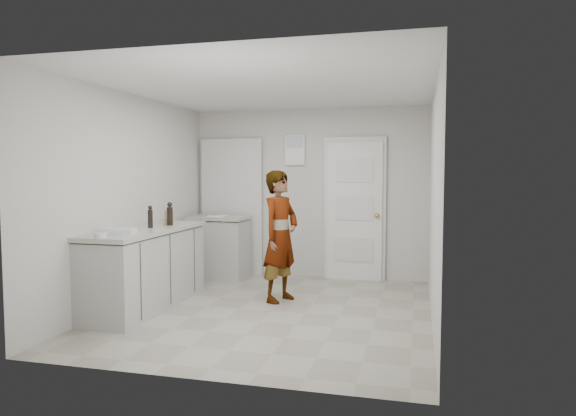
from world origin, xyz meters
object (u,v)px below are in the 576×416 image
(egg_bowl, at_px, (101,235))
(oil_cruet_a, at_px, (170,214))
(cake_mix_box, at_px, (169,217))
(baking_dish, at_px, (119,231))
(spice_jar, at_px, (165,222))
(oil_cruet_b, at_px, (150,217))
(person, at_px, (280,236))

(egg_bowl, bearing_deg, oil_cruet_a, 84.00)
(cake_mix_box, xyz_separation_m, egg_bowl, (-0.03, -1.39, -0.06))
(cake_mix_box, relative_size, baking_dish, 0.46)
(cake_mix_box, relative_size, spice_jar, 2.11)
(spice_jar, distance_m, oil_cruet_b, 0.35)
(cake_mix_box, bearing_deg, oil_cruet_b, -85.66)
(cake_mix_box, height_order, spice_jar, cake_mix_box)
(person, bearing_deg, cake_mix_box, 117.42)
(spice_jar, xyz_separation_m, oil_cruet_a, (0.08, -0.02, 0.09))
(oil_cruet_a, relative_size, oil_cruet_b, 1.09)
(person, relative_size, egg_bowl, 13.18)
(person, xyz_separation_m, oil_cruet_b, (-1.39, -0.63, 0.25))
(spice_jar, relative_size, oil_cruet_b, 0.31)
(oil_cruet_b, xyz_separation_m, egg_bowl, (-0.04, -0.91, -0.10))
(oil_cruet_a, height_order, oil_cruet_b, oil_cruet_a)
(egg_bowl, bearing_deg, oil_cruet_b, 87.55)
(cake_mix_box, height_order, oil_cruet_b, oil_cruet_b)
(oil_cruet_b, distance_m, egg_bowl, 0.92)
(person, distance_m, spice_jar, 1.42)
(cake_mix_box, distance_m, oil_cruet_a, 0.20)
(spice_jar, bearing_deg, baking_dish, -93.31)
(person, distance_m, oil_cruet_b, 1.55)
(cake_mix_box, xyz_separation_m, oil_cruet_a, (0.10, -0.17, 0.05))
(person, height_order, baking_dish, person)
(oil_cruet_a, xyz_separation_m, egg_bowl, (-0.13, -1.22, -0.11))
(person, xyz_separation_m, cake_mix_box, (-1.40, -0.15, 0.21))
(oil_cruet_a, height_order, egg_bowl, oil_cruet_a)
(cake_mix_box, height_order, egg_bowl, cake_mix_box)
(person, height_order, spice_jar, person)
(spice_jar, relative_size, egg_bowl, 0.67)
(oil_cruet_a, distance_m, baking_dish, 0.91)
(spice_jar, bearing_deg, cake_mix_box, 97.33)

